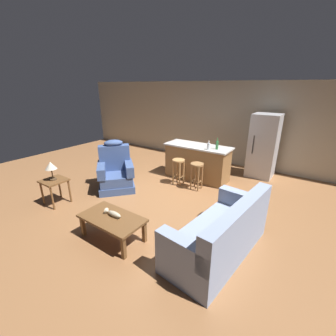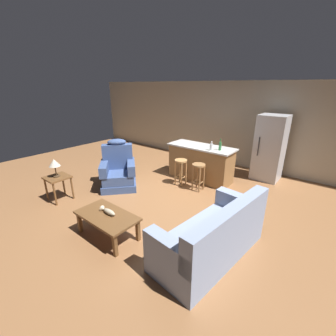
% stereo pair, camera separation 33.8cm
% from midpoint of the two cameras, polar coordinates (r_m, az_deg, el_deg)
% --- Properties ---
extents(ground_plane, '(12.00, 12.00, 0.00)m').
position_cam_midpoint_polar(ground_plane, '(5.35, 2.28, -7.22)').
color(ground_plane, brown).
extents(back_wall, '(12.00, 0.05, 2.60)m').
position_cam_midpoint_polar(back_wall, '(7.59, 16.92, 10.57)').
color(back_wall, '#A89E89').
rests_on(back_wall, ground_plane).
extents(coffee_table, '(1.10, 0.60, 0.42)m').
position_cam_midpoint_polar(coffee_table, '(3.99, -12.85, -12.23)').
color(coffee_table, brown).
rests_on(coffee_table, ground_plane).
extents(fish_figurine, '(0.34, 0.10, 0.10)m').
position_cam_midpoint_polar(fish_figurine, '(3.96, -12.60, -10.76)').
color(fish_figurine, '#4C3823').
rests_on(fish_figurine, coffee_table).
extents(couch, '(1.04, 1.98, 0.94)m').
position_cam_midpoint_polar(couch, '(3.61, 14.19, -16.62)').
color(couch, '#8493B2').
rests_on(couch, ground_plane).
extents(recliner_near_lamp, '(1.19, 1.19, 1.20)m').
position_cam_midpoint_polar(recliner_near_lamp, '(5.82, -10.87, -0.71)').
color(recliner_near_lamp, '#384C7A').
rests_on(recliner_near_lamp, ground_plane).
extents(end_table, '(0.48, 0.48, 0.56)m').
position_cam_midpoint_polar(end_table, '(5.53, -24.62, -2.99)').
color(end_table, brown).
rests_on(end_table, ground_plane).
extents(table_lamp, '(0.24, 0.24, 0.41)m').
position_cam_midpoint_polar(table_lamp, '(5.39, -25.33, 1.00)').
color(table_lamp, '#4C3823').
rests_on(table_lamp, end_table).
extents(kitchen_island, '(1.80, 0.70, 0.95)m').
position_cam_midpoint_polar(kitchen_island, '(6.22, 9.80, 1.30)').
color(kitchen_island, olive).
rests_on(kitchen_island, ground_plane).
extents(bar_stool_left, '(0.32, 0.32, 0.68)m').
position_cam_midpoint_polar(bar_stool_left, '(5.81, 4.92, 0.11)').
color(bar_stool_left, '#A87A47').
rests_on(bar_stool_left, ground_plane).
extents(bar_stool_right, '(0.32, 0.32, 0.68)m').
position_cam_midpoint_polar(bar_stool_right, '(5.56, 9.48, -1.09)').
color(bar_stool_right, olive).
rests_on(bar_stool_right, ground_plane).
extents(refrigerator, '(0.70, 0.69, 1.76)m').
position_cam_midpoint_polar(refrigerator, '(6.72, 25.73, 4.57)').
color(refrigerator, '#B7B7BC').
rests_on(refrigerator, ground_plane).
extents(bottle_tall_green, '(0.08, 0.08, 0.23)m').
position_cam_midpoint_polar(bottle_tall_green, '(5.70, 12.63, 5.23)').
color(bottle_tall_green, silver).
rests_on(bottle_tall_green, kitchen_island).
extents(bottle_short_amber, '(0.07, 0.07, 0.29)m').
position_cam_midpoint_polar(bottle_short_amber, '(5.76, 14.75, 5.44)').
color(bottle_short_amber, '#2D6B38').
rests_on(bottle_short_amber, kitchen_island).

